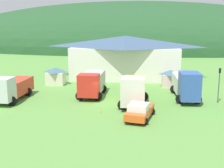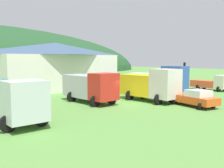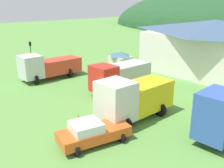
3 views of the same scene
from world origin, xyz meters
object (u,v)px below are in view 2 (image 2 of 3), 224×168
(box_truck_blue, at_px, (160,80))
(light_truck_cream, at_px, (212,83))
(play_shed_pink, at_px, (119,81))
(traffic_light_east, at_px, (184,74))
(play_shed_cream, at_px, (4,90))
(traffic_cone_near_pickup, at_px, (154,109))
(depot_building, at_px, (56,66))
(flatbed_truck_yellow, at_px, (151,84))
(service_pickup_orange, at_px, (194,98))
(tow_truck_silver, at_px, (13,101))
(crane_truck_red, at_px, (91,86))

(box_truck_blue, bearing_deg, light_truck_cream, 65.65)
(play_shed_pink, xyz_separation_m, traffic_light_east, (4.91, -8.13, 1.25))
(play_shed_cream, bearing_deg, traffic_cone_near_pickup, -56.09)
(depot_building, relative_size, traffic_light_east, 4.56)
(play_shed_cream, height_order, flatbed_truck_yellow, flatbed_truck_yellow)
(traffic_cone_near_pickup, bearing_deg, service_pickup_orange, -21.87)
(tow_truck_silver, relative_size, traffic_cone_near_pickup, 16.64)
(tow_truck_silver, bearing_deg, traffic_cone_near_pickup, 74.29)
(play_shed_cream, relative_size, traffic_cone_near_pickup, 6.35)
(crane_truck_red, xyz_separation_m, traffic_light_east, (15.30, -1.46, 0.78))
(traffic_cone_near_pickup, bearing_deg, box_truck_blue, 34.96)
(play_shed_cream, relative_size, traffic_light_east, 0.69)
(light_truck_cream, bearing_deg, box_truck_blue, -108.97)
(traffic_light_east, bearing_deg, play_shed_pink, 121.12)
(service_pickup_orange, bearing_deg, traffic_cone_near_pickup, -99.93)
(flatbed_truck_yellow, relative_size, traffic_light_east, 1.64)
(service_pickup_orange, distance_m, traffic_light_east, 11.51)
(depot_building, xyz_separation_m, traffic_cone_near_pickup, (-1.19, -19.78, -3.63))
(tow_truck_silver, height_order, crane_truck_red, crane_truck_red)
(depot_building, distance_m, play_shed_pink, 9.77)
(play_shed_cream, xyz_separation_m, light_truck_cream, (26.55, -9.68, -0.25))
(depot_building, relative_size, play_shed_cream, 6.58)
(box_truck_blue, bearing_deg, traffic_cone_near_pickup, -57.83)
(service_pickup_orange, bearing_deg, flatbed_truck_yellow, -158.49)
(light_truck_cream, relative_size, traffic_light_east, 1.32)
(flatbed_truck_yellow, bearing_deg, crane_truck_red, -123.66)
(play_shed_cream, distance_m, flatbed_truck_yellow, 15.78)
(crane_truck_red, bearing_deg, light_truck_cream, 80.61)
(play_shed_pink, bearing_deg, service_pickup_orange, -105.26)
(crane_truck_red, relative_size, box_truck_blue, 0.78)
(traffic_light_east, distance_m, traffic_cone_near_pickup, 14.40)
(tow_truck_silver, relative_size, box_truck_blue, 0.87)
(box_truck_blue, bearing_deg, flatbed_truck_yellow, -62.77)
(tow_truck_silver, distance_m, traffic_cone_near_pickup, 12.14)
(depot_building, distance_m, traffic_cone_near_pickup, 20.14)
(flatbed_truck_yellow, bearing_deg, light_truck_cream, 91.64)
(tow_truck_silver, relative_size, traffic_light_east, 1.82)
(depot_building, distance_m, light_truck_cream, 23.37)
(play_shed_pink, xyz_separation_m, light_truck_cream, (9.48, -9.97, -0.20))
(traffic_cone_near_pickup, bearing_deg, traffic_light_east, 21.95)
(depot_building, relative_size, light_truck_cream, 3.46)
(play_shed_cream, relative_size, service_pickup_orange, 0.56)
(flatbed_truck_yellow, bearing_deg, play_shed_pink, 154.75)
(play_shed_cream, height_order, play_shed_pink, play_shed_cream)
(play_shed_cream, relative_size, flatbed_truck_yellow, 0.42)
(play_shed_cream, relative_size, box_truck_blue, 0.33)
(tow_truck_silver, distance_m, service_pickup_orange, 16.49)
(play_shed_cream, relative_size, tow_truck_silver, 0.38)
(play_shed_cream, xyz_separation_m, service_pickup_orange, (12.95, -14.79, -0.51))
(flatbed_truck_yellow, bearing_deg, play_shed_cream, -129.43)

